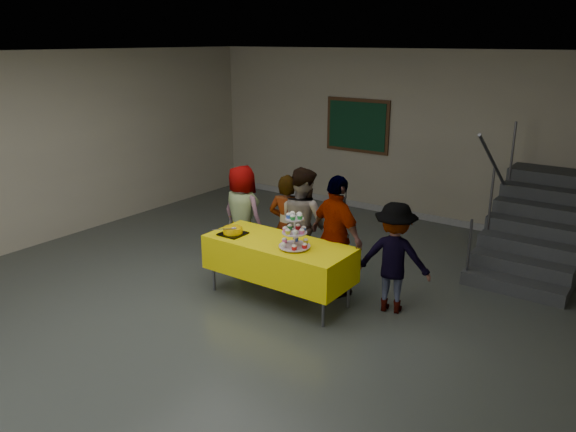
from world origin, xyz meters
name	(u,v)px	position (x,y,z in m)	size (l,w,h in m)	color
room_shell	(209,139)	(0.00, 0.02, 2.13)	(10.00, 10.04, 3.02)	#4C514C
bake_table	(279,258)	(0.32, 0.84, 0.56)	(1.88, 0.78, 0.77)	#595960
cupcake_stand	(295,234)	(0.61, 0.76, 0.96)	(0.38, 0.38, 0.44)	silver
bear_cake	(233,230)	(-0.31, 0.71, 0.83)	(0.32, 0.36, 0.12)	black
schoolchild_a	(242,214)	(-0.86, 1.56, 0.72)	(0.70, 0.46, 1.44)	slate
schoolchild_b	(287,227)	(0.01, 1.46, 0.73)	(0.53, 0.35, 1.45)	#5C5D65
schoolchild_c	(302,224)	(0.18, 1.57, 0.78)	(0.75, 0.59, 1.55)	slate
schoolchild_d	(337,237)	(0.83, 1.37, 0.79)	(0.92, 0.38, 1.57)	slate
schoolchild_e	(394,257)	(1.62, 1.39, 0.68)	(0.88, 0.50, 1.36)	slate
staircase	(541,229)	(2.70, 4.13, 0.49)	(1.30, 2.40, 2.04)	#424447
noticeboard	(357,126)	(-0.87, 4.96, 1.60)	(1.30, 0.05, 1.00)	#472B16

